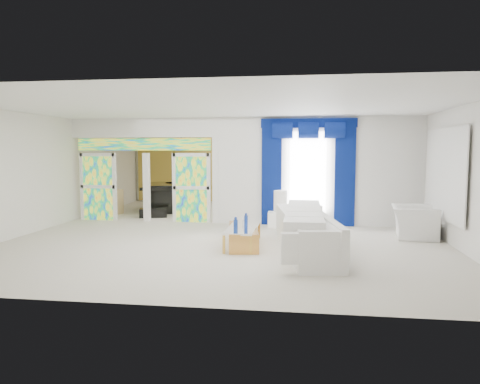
# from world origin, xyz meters

# --- Properties ---
(floor) EXTENTS (12.00, 12.00, 0.00)m
(floor) POSITION_xyz_m (0.00, 0.00, 0.00)
(floor) COLOR #B7AF9E
(floor) RESTS_ON ground
(dividing_wall) EXTENTS (5.70, 0.18, 3.00)m
(dividing_wall) POSITION_xyz_m (2.15, 1.00, 1.50)
(dividing_wall) COLOR white
(dividing_wall) RESTS_ON ground
(dividing_header) EXTENTS (4.30, 0.18, 0.55)m
(dividing_header) POSITION_xyz_m (-2.85, 1.00, 2.73)
(dividing_header) COLOR white
(dividing_header) RESTS_ON dividing_wall
(stained_panel_left) EXTENTS (0.95, 0.04, 2.00)m
(stained_panel_left) POSITION_xyz_m (-4.28, 1.00, 1.00)
(stained_panel_left) COLOR #994C3F
(stained_panel_left) RESTS_ON ground
(stained_panel_right) EXTENTS (0.95, 0.04, 2.00)m
(stained_panel_right) POSITION_xyz_m (-1.42, 1.00, 1.00)
(stained_panel_right) COLOR #994C3F
(stained_panel_right) RESTS_ON ground
(stained_transom) EXTENTS (4.00, 0.05, 0.35)m
(stained_transom) POSITION_xyz_m (-2.85, 1.00, 2.25)
(stained_transom) COLOR #994C3F
(stained_transom) RESTS_ON dividing_header
(window_pane) EXTENTS (1.00, 0.02, 2.30)m
(window_pane) POSITION_xyz_m (1.90, 0.90, 1.45)
(window_pane) COLOR white
(window_pane) RESTS_ON dividing_wall
(blue_drape_left) EXTENTS (0.55, 0.10, 2.80)m
(blue_drape_left) POSITION_xyz_m (0.90, 0.87, 1.40)
(blue_drape_left) COLOR #040D4C
(blue_drape_left) RESTS_ON ground
(blue_drape_right) EXTENTS (0.55, 0.10, 2.80)m
(blue_drape_right) POSITION_xyz_m (2.90, 0.87, 1.40)
(blue_drape_right) COLOR #040D4C
(blue_drape_right) RESTS_ON ground
(blue_pelmet) EXTENTS (2.60, 0.12, 0.25)m
(blue_pelmet) POSITION_xyz_m (1.90, 0.87, 2.82)
(blue_pelmet) COLOR #040D4C
(blue_pelmet) RESTS_ON dividing_wall
(wall_mirror) EXTENTS (0.04, 2.70, 1.90)m
(wall_mirror) POSITION_xyz_m (4.94, -1.00, 1.55)
(wall_mirror) COLOR white
(wall_mirror) RESTS_ON ground
(gold_curtains) EXTENTS (9.70, 0.12, 2.90)m
(gold_curtains) POSITION_xyz_m (0.00, 5.90, 1.50)
(gold_curtains) COLOR #AF8F2A
(gold_curtains) RESTS_ON ground
(white_sofa) EXTENTS (1.43, 3.98, 0.74)m
(white_sofa) POSITION_xyz_m (1.83, -2.31, 0.37)
(white_sofa) COLOR silver
(white_sofa) RESTS_ON ground
(coffee_table) EXTENTS (0.88, 1.89, 0.40)m
(coffee_table) POSITION_xyz_m (0.48, -2.01, 0.20)
(coffee_table) COLOR #CA8C3F
(coffee_table) RESTS_ON ground
(console_table) EXTENTS (1.26, 0.42, 0.42)m
(console_table) POSITION_xyz_m (1.47, 0.42, 0.21)
(console_table) COLOR white
(console_table) RESTS_ON ground
(table_lamp) EXTENTS (0.36, 0.36, 0.58)m
(table_lamp) POSITION_xyz_m (1.17, 0.42, 0.71)
(table_lamp) COLOR silver
(table_lamp) RESTS_ON console_table
(armchair) EXTENTS (1.17, 1.29, 0.76)m
(armchair) POSITION_xyz_m (4.41, -0.57, 0.38)
(armchair) COLOR silver
(armchair) RESTS_ON ground
(grand_piano) EXTENTS (1.86, 2.16, 0.94)m
(grand_piano) POSITION_xyz_m (-2.83, 3.30, 0.47)
(grand_piano) COLOR black
(grand_piano) RESTS_ON ground
(piano_bench) EXTENTS (0.89, 0.54, 0.28)m
(piano_bench) POSITION_xyz_m (-2.83, 1.70, 0.14)
(piano_bench) COLOR black
(piano_bench) RESTS_ON ground
(tv_console) EXTENTS (0.63, 0.59, 0.80)m
(tv_console) POSITION_xyz_m (-4.40, 2.23, 0.40)
(tv_console) COLOR tan
(tv_console) RESTS_ON ground
(chandelier) EXTENTS (0.60, 0.60, 0.60)m
(chandelier) POSITION_xyz_m (-2.30, 3.40, 2.65)
(chandelier) COLOR gold
(chandelier) RESTS_ON ceiling
(decanters) EXTENTS (0.23, 0.91, 0.26)m
(decanters) POSITION_xyz_m (0.47, -2.18, 0.51)
(decanters) COLOR navy
(decanters) RESTS_ON coffee_table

